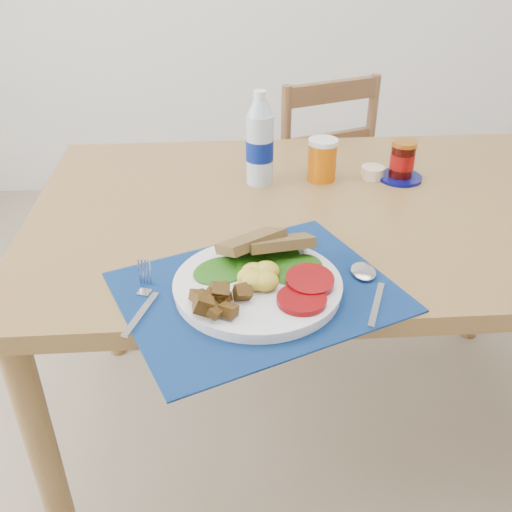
{
  "coord_description": "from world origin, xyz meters",
  "views": [
    {
      "loc": [
        -0.26,
        -1.0,
        1.35
      ],
      "look_at": [
        -0.2,
        -0.11,
        0.8
      ],
      "focal_mm": 40.0,
      "sensor_mm": 36.0,
      "label": 1
    }
  ],
  "objects_px": {
    "chair_far": "(312,165)",
    "water_bottle": "(260,144)",
    "juice_glass": "(322,161)",
    "breakfast_plate": "(254,283)",
    "jam_on_saucer": "(402,163)"
  },
  "relations": [
    {
      "from": "chair_far",
      "to": "water_bottle",
      "type": "distance_m",
      "value": 0.72
    },
    {
      "from": "water_bottle",
      "to": "juice_glass",
      "type": "distance_m",
      "value": 0.17
    },
    {
      "from": "chair_far",
      "to": "juice_glass",
      "type": "xyz_separation_m",
      "value": [
        -0.08,
        -0.59,
        0.26
      ]
    },
    {
      "from": "chair_far",
      "to": "breakfast_plate",
      "type": "height_order",
      "value": "chair_far"
    },
    {
      "from": "breakfast_plate",
      "to": "juice_glass",
      "type": "distance_m",
      "value": 0.55
    },
    {
      "from": "breakfast_plate",
      "to": "juice_glass",
      "type": "bearing_deg",
      "value": 44.25
    },
    {
      "from": "chair_far",
      "to": "breakfast_plate",
      "type": "relative_size",
      "value": 3.53
    },
    {
      "from": "breakfast_plate",
      "to": "chair_far",
      "type": "bearing_deg",
      "value": 51.9
    },
    {
      "from": "breakfast_plate",
      "to": "water_bottle",
      "type": "relative_size",
      "value": 1.28
    },
    {
      "from": "water_bottle",
      "to": "jam_on_saucer",
      "type": "relative_size",
      "value": 2.08
    },
    {
      "from": "chair_far",
      "to": "water_bottle",
      "type": "xyz_separation_m",
      "value": [
        -0.24,
        -0.6,
        0.31
      ]
    },
    {
      "from": "breakfast_plate",
      "to": "jam_on_saucer",
      "type": "xyz_separation_m",
      "value": [
        0.41,
        0.49,
        0.02
      ]
    },
    {
      "from": "juice_glass",
      "to": "jam_on_saucer",
      "type": "height_order",
      "value": "same"
    },
    {
      "from": "water_bottle",
      "to": "jam_on_saucer",
      "type": "xyz_separation_m",
      "value": [
        0.36,
        -0.01,
        -0.06
      ]
    },
    {
      "from": "breakfast_plate",
      "to": "water_bottle",
      "type": "xyz_separation_m",
      "value": [
        0.05,
        0.49,
        0.08
      ]
    }
  ]
}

